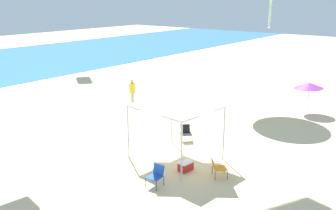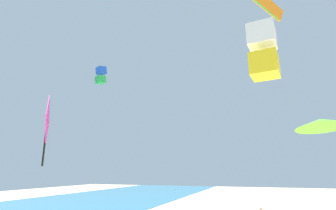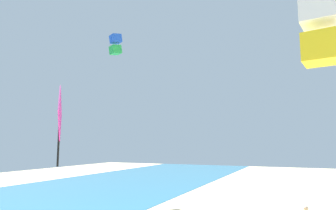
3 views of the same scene
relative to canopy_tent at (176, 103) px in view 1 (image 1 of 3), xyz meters
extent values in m
cube|color=beige|center=(1.16, -0.27, -2.73)|extent=(120.00, 120.00, 0.10)
cylinder|color=#B7B7BC|center=(-1.57, -1.50, -1.45)|extent=(0.07, 0.07, 2.47)
cylinder|color=#B7B7BC|center=(1.28, -1.75, -1.45)|extent=(0.07, 0.07, 2.47)
cylinder|color=#B7B7BC|center=(-1.28, 1.75, -1.45)|extent=(0.07, 0.07, 2.47)
cylinder|color=#B7B7BC|center=(1.57, 1.50, -1.45)|extent=(0.07, 0.07, 2.47)
cube|color=silver|center=(0.00, 0.00, -0.16)|extent=(3.22, 3.59, 0.10)
pyramid|color=silver|center=(0.00, 0.00, 0.07)|extent=(3.16, 3.51, 0.35)
cylinder|color=silver|center=(11.03, -2.27, -1.71)|extent=(0.10, 0.15, 1.96)
cone|color=purple|center=(11.00, -2.22, -0.90)|extent=(1.83, 1.83, 0.51)
cylinder|color=black|center=(-0.32, -2.92, -2.48)|extent=(0.02, 0.02, 0.40)
cylinder|color=black|center=(0.04, -2.55, -2.48)|extent=(0.02, 0.02, 0.40)
cylinder|color=black|center=(-0.69, -2.56, -2.48)|extent=(0.02, 0.02, 0.40)
cylinder|color=black|center=(-0.33, -2.19, -2.48)|extent=(0.02, 0.02, 0.40)
cube|color=orange|center=(-0.32, -2.55, -2.28)|extent=(0.74, 0.74, 0.03)
cube|color=orange|center=(-0.53, -2.35, -2.07)|extent=(0.44, 0.44, 0.41)
cylinder|color=black|center=(1.70, 0.87, -2.48)|extent=(0.02, 0.02, 0.40)
cylinder|color=black|center=(2.09, 0.52, -2.48)|extent=(0.02, 0.02, 0.40)
cylinder|color=black|center=(2.05, 1.26, -2.48)|extent=(0.02, 0.02, 0.40)
cylinder|color=black|center=(2.44, 0.91, -2.48)|extent=(0.02, 0.02, 0.40)
cube|color=black|center=(2.07, 0.89, -2.28)|extent=(0.73, 0.73, 0.03)
cube|color=black|center=(2.26, 1.11, -2.07)|extent=(0.46, 0.43, 0.41)
cylinder|color=black|center=(-2.91, -0.73, -2.48)|extent=(0.02, 0.02, 0.40)
cylinder|color=black|center=(-2.85, -1.25, -2.48)|extent=(0.02, 0.02, 0.40)
cylinder|color=black|center=(-2.39, -0.68, -2.48)|extent=(0.02, 0.02, 0.40)
cylinder|color=black|center=(-2.34, -1.20, -2.48)|extent=(0.02, 0.02, 0.40)
cube|color=blue|center=(-2.62, -0.96, -2.28)|extent=(0.57, 0.57, 0.03)
cube|color=blue|center=(-2.33, -0.93, -2.07)|extent=(0.18, 0.50, 0.41)
cube|color=red|center=(-0.72, -1.09, -2.50)|extent=(0.65, 0.48, 0.36)
cube|color=white|center=(-0.72, -1.09, -2.30)|extent=(0.67, 0.49, 0.04)
cylinder|color=#C6B28C|center=(5.49, 8.02, -2.28)|extent=(0.16, 0.16, 0.80)
cylinder|color=#C6B28C|center=(5.29, 7.78, -2.28)|extent=(0.16, 0.16, 0.80)
cylinder|color=yellow|center=(5.39, 7.90, -1.53)|extent=(0.42, 0.42, 0.70)
sphere|color=beige|center=(5.39, 7.90, -1.05)|extent=(0.26, 0.26, 0.26)
cylinder|color=white|center=(11.38, 0.91, 3.97)|extent=(1.60, 0.80, 2.82)
camera|label=1|loc=(-12.74, -9.70, 4.54)|focal=40.19mm
camera|label=2|loc=(-14.25, 7.70, 1.45)|focal=27.90mm
camera|label=3|loc=(-14.18, 7.94, 2.60)|focal=32.17mm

